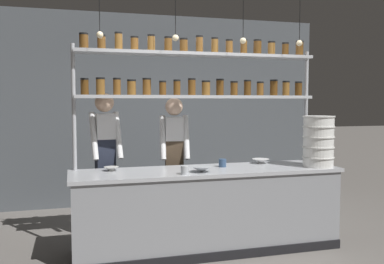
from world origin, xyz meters
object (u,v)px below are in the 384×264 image
(chef_left, at_px, (105,155))
(prep_bowl_center_front, at_px, (202,169))
(container_stack, at_px, (318,141))
(prep_bowl_center_back, at_px, (261,161))
(prep_bowl_near_left, at_px, (111,169))
(spice_shelf_unit, at_px, (198,78))
(chef_center, at_px, (174,156))
(serving_cup_by_board, at_px, (185,170))
(serving_cup_front, at_px, (222,163))

(chef_left, bearing_deg, prep_bowl_center_front, -50.28)
(container_stack, xyz_separation_m, prep_bowl_center_back, (-0.53, 0.42, -0.27))
(prep_bowl_center_back, bearing_deg, prep_bowl_near_left, -178.04)
(prep_bowl_near_left, bearing_deg, spice_shelf_unit, 8.74)
(spice_shelf_unit, xyz_separation_m, prep_bowl_near_left, (-1.04, -0.16, -1.01))
(chef_center, bearing_deg, serving_cup_by_board, -88.30)
(chef_left, bearing_deg, prep_bowl_center_back, -21.98)
(chef_left, distance_m, container_stack, 2.51)
(container_stack, distance_m, prep_bowl_near_left, 2.37)
(chef_center, bearing_deg, spice_shelf_unit, -46.91)
(prep_bowl_center_front, height_order, serving_cup_front, serving_cup_front)
(chef_center, xyz_separation_m, serving_cup_by_board, (-0.11, -0.91, -0.03))
(prep_bowl_center_front, bearing_deg, prep_bowl_near_left, 159.36)
(serving_cup_front, bearing_deg, serving_cup_by_board, -146.34)
(prep_bowl_center_back, bearing_deg, container_stack, -38.72)
(serving_cup_front, distance_m, serving_cup_by_board, 0.66)
(prep_bowl_center_back, distance_m, serving_cup_by_board, 1.19)
(chef_center, xyz_separation_m, container_stack, (1.51, -0.84, 0.22))
(chef_left, relative_size, container_stack, 3.01)
(serving_cup_front, bearing_deg, chef_center, 129.26)
(chef_left, relative_size, prep_bowl_center_front, 7.84)
(prep_bowl_center_front, height_order, serving_cup_by_board, serving_cup_by_board)
(spice_shelf_unit, distance_m, prep_bowl_near_left, 1.45)
(prep_bowl_center_back, xyz_separation_m, serving_cup_front, (-0.54, -0.13, 0.02))
(chef_center, bearing_deg, container_stack, -20.63)
(chef_left, height_order, prep_bowl_center_front, chef_left)
(chef_left, bearing_deg, serving_cup_by_board, -60.04)
(prep_bowl_center_front, relative_size, serving_cup_front, 2.48)
(prep_bowl_center_back, height_order, serving_cup_by_board, serving_cup_by_board)
(prep_bowl_center_back, bearing_deg, chef_center, 157.15)
(chef_center, height_order, prep_bowl_center_front, chef_center)
(spice_shelf_unit, xyz_separation_m, chef_left, (-1.06, 0.33, -0.91))
(spice_shelf_unit, bearing_deg, container_stack, -21.95)
(spice_shelf_unit, relative_size, prep_bowl_center_back, 13.94)
(container_stack, bearing_deg, serving_cup_front, 164.57)
(chef_center, relative_size, serving_cup_front, 18.83)
(prep_bowl_center_front, bearing_deg, serving_cup_by_board, -158.31)
(chef_center, height_order, prep_bowl_near_left, chef_center)
(prep_bowl_center_front, bearing_deg, chef_center, 97.11)
(prep_bowl_center_back, bearing_deg, prep_bowl_center_front, -155.07)
(chef_left, relative_size, serving_cup_by_board, 19.95)
(container_stack, relative_size, serving_cup_front, 6.45)
(prep_bowl_near_left, distance_m, serving_cup_front, 1.26)
(prep_bowl_center_front, bearing_deg, prep_bowl_center_back, 24.93)
(spice_shelf_unit, distance_m, chef_left, 1.44)
(spice_shelf_unit, xyz_separation_m, serving_cup_front, (0.22, -0.23, -0.98))
(spice_shelf_unit, relative_size, prep_bowl_near_left, 17.77)
(chef_left, xyz_separation_m, prep_bowl_near_left, (0.02, -0.49, -0.09))
(serving_cup_front, bearing_deg, container_stack, -15.43)
(serving_cup_by_board, bearing_deg, prep_bowl_center_back, 24.32)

